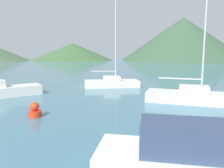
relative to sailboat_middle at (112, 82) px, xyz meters
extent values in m
cube|color=#334260|center=(0.52, -15.67, 0.64)|extent=(3.89, 2.46, 0.79)
cube|color=white|center=(-0.01, 0.00, -0.18)|extent=(5.18, 2.01, 0.61)
cube|color=white|center=(-0.01, 0.00, 0.34)|extent=(1.56, 1.40, 0.43)
cylinder|color=#BCBCC1|center=(0.38, 0.00, 5.28)|extent=(0.12, 0.12, 10.30)
cylinder|color=#BCBCC1|center=(-0.78, 0.00, 1.03)|extent=(2.33, 0.10, 0.10)
cube|color=silver|center=(4.54, -7.27, -0.15)|extent=(6.42, 4.49, 0.67)
cube|color=silver|center=(4.54, -7.27, 0.42)|extent=(2.27, 2.06, 0.47)
cylinder|color=#BCBCC1|center=(4.96, -7.47, 5.60)|extent=(0.12, 0.12, 10.83)
cylinder|color=#BCBCC1|center=(3.71, -6.86, 1.09)|extent=(2.54, 1.30, 0.10)
cylinder|color=red|center=(-5.27, -9.20, -0.33)|extent=(0.68, 0.68, 0.31)
sphere|color=red|center=(-5.27, -9.20, 0.06)|extent=(0.48, 0.48, 0.48)
cone|color=#3D6038|center=(-6.73, 67.88, 2.88)|extent=(31.73, 31.73, 6.72)
cone|color=#38563D|center=(35.20, 59.78, 7.59)|extent=(46.39, 46.39, 16.15)
camera|label=1|loc=(-2.74, -20.67, 2.89)|focal=35.00mm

